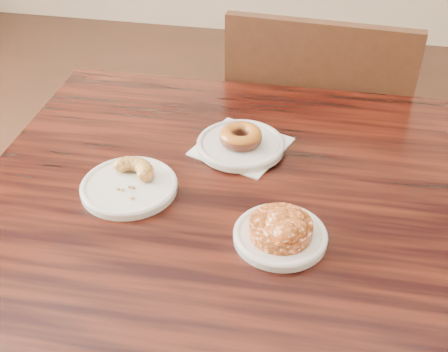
% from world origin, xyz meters
% --- Properties ---
extents(cafe_table, '(0.93, 0.93, 0.75)m').
position_xyz_m(cafe_table, '(-0.01, -0.08, 0.38)').
color(cafe_table, black).
rests_on(cafe_table, floor).
extents(chair_far, '(0.53, 0.53, 0.90)m').
position_xyz_m(chair_far, '(0.14, 0.62, 0.45)').
color(chair_far, black).
rests_on(chair_far, floor).
extents(napkin, '(0.21, 0.21, 0.00)m').
position_xyz_m(napkin, '(-0.00, 0.10, 0.75)').
color(napkin, white).
rests_on(napkin, cafe_table).
extents(plate_donut, '(0.18, 0.18, 0.01)m').
position_xyz_m(plate_donut, '(-0.00, 0.09, 0.76)').
color(plate_donut, silver).
rests_on(plate_donut, napkin).
extents(plate_cruller, '(0.18, 0.18, 0.01)m').
position_xyz_m(plate_cruller, '(-0.18, -0.08, 0.76)').
color(plate_cruller, white).
rests_on(plate_cruller, cafe_table).
extents(plate_fritter, '(0.15, 0.15, 0.01)m').
position_xyz_m(plate_fritter, '(0.10, -0.15, 0.76)').
color(plate_fritter, silver).
rests_on(plate_fritter, cafe_table).
extents(glazed_donut, '(0.08, 0.08, 0.03)m').
position_xyz_m(glazed_donut, '(-0.00, 0.09, 0.78)').
color(glazed_donut, '#995F16').
rests_on(glazed_donut, plate_donut).
extents(apple_fritter, '(0.14, 0.14, 0.03)m').
position_xyz_m(apple_fritter, '(0.10, -0.15, 0.78)').
color(apple_fritter, '#4F2408').
rests_on(apple_fritter, plate_fritter).
extents(cruller_fragment, '(0.10, 0.10, 0.03)m').
position_xyz_m(cruller_fragment, '(-0.18, -0.08, 0.78)').
color(cruller_fragment, brown).
rests_on(cruller_fragment, plate_cruller).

